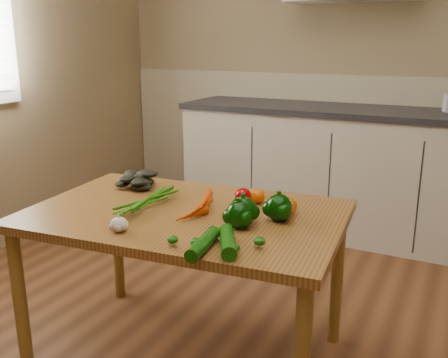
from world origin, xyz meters
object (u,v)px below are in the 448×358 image
tomato_b (257,196)px  tomato_c (288,206)px  pepper_c (239,215)px  zucchini_b (203,244)px  tomato_a (243,196)px  leafy_greens (136,178)px  zucchini_a (228,242)px  garlic_bulb (119,224)px  pepper_b (279,208)px  table (186,228)px  carrot_bunch (184,204)px  pepper_a (243,210)px

tomato_b → tomato_c: 0.18m
pepper_c → zucchini_b: (-0.02, -0.24, -0.03)m
tomato_a → leafy_greens: bearing=-179.3°
tomato_c → zucchini_a: tomato_c is taller
garlic_bulb → pepper_c: pepper_c is taller
leafy_greens → garlic_bulb: bearing=-60.0°
leafy_greens → tomato_b: (0.60, 0.04, -0.01)m
tomato_c → pepper_b: bearing=-93.8°
pepper_b → zucchini_b: size_ratio=0.48×
tomato_b → pepper_b: bearing=-45.2°
table → carrot_bunch: (-0.00, -0.00, 0.11)m
tomato_a → tomato_b: bearing=28.3°
pepper_a → garlic_bulb: bearing=-142.8°
garlic_bulb → tomato_c: size_ratio=0.86×
table → tomato_c: tomato_c is taller
tomato_b → leafy_greens: bearing=-176.7°
tomato_a → tomato_c: (0.21, -0.05, 0.00)m
garlic_bulb → pepper_a: size_ratio=0.62×
tomato_c → zucchini_b: 0.48m
carrot_bunch → tomato_b: bearing=40.2°
leafy_greens → tomato_a: (0.55, 0.01, -0.01)m
table → pepper_a: pepper_a is taller
leafy_greens → zucchini_a: leafy_greens is taller
leafy_greens → zucchini_a: size_ratio=0.86×
tomato_b → pepper_c: bearing=-80.1°
table → zucchini_a: (0.32, -0.26, 0.10)m
table → pepper_c: bearing=-19.3°
tomato_c → zucchini_a: bearing=-98.0°
leafy_greens → zucchini_a: bearing=-32.9°
garlic_bulb → tomato_a: bearing=61.9°
pepper_a → pepper_b: (0.11, 0.09, -0.00)m
table → leafy_greens: (-0.38, 0.19, 0.12)m
garlic_bulb → tomato_b: 0.62m
table → leafy_greens: leafy_greens is taller
tomato_b → zucchini_b: tomato_b is taller
pepper_c → pepper_b: bearing=52.9°
carrot_bunch → tomato_a: size_ratio=3.22×
carrot_bunch → pepper_a: pepper_a is taller
carrot_bunch → zucchini_a: size_ratio=1.11×
zucchini_b → zucchini_a: bearing=34.6°
tomato_a → zucchini_b: size_ratio=0.33×
zucchini_b → tomato_a: bearing=99.8°
pepper_c → tomato_c: pepper_c is taller
leafy_greens → pepper_b: bearing=-9.1°
garlic_bulb → zucchini_a: bearing=4.9°
pepper_a → zucchini_b: pepper_a is taller
zucchini_b → pepper_b: bearing=72.4°
carrot_bunch → pepper_c: size_ratio=2.34×
carrot_bunch → pepper_a: 0.27m
table → leafy_greens: 0.44m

